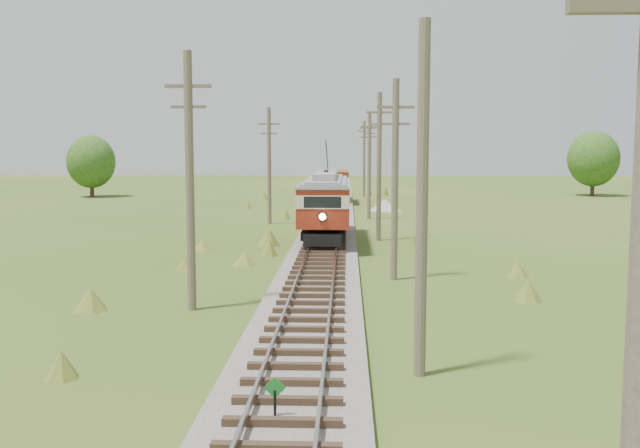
{
  "coord_description": "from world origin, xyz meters",
  "views": [
    {
      "loc": [
        1.26,
        -12.52,
        5.74
      ],
      "look_at": [
        0.0,
        20.51,
        2.15
      ],
      "focal_mm": 40.0,
      "sensor_mm": 36.0,
      "label": 1
    }
  ],
  "objects_px": {
    "switch_marker": "(275,398)",
    "streetcar": "(326,199)",
    "gravel_pile": "(386,206)",
    "gondola": "(335,183)"
  },
  "relations": [
    {
      "from": "gondola",
      "to": "switch_marker",
      "type": "bearing_deg",
      "value": -90.86
    },
    {
      "from": "gravel_pile",
      "to": "gondola",
      "type": "bearing_deg",
      "value": 117.42
    },
    {
      "from": "switch_marker",
      "to": "streetcar",
      "type": "distance_m",
      "value": 28.55
    },
    {
      "from": "gondola",
      "to": "gravel_pile",
      "type": "bearing_deg",
      "value": -63.24
    },
    {
      "from": "switch_marker",
      "to": "gravel_pile",
      "type": "height_order",
      "value": "switch_marker"
    },
    {
      "from": "switch_marker",
      "to": "streetcar",
      "type": "xyz_separation_m",
      "value": [
        0.2,
        28.48,
        1.96
      ]
    },
    {
      "from": "gondola",
      "to": "gravel_pile",
      "type": "height_order",
      "value": "gondola"
    },
    {
      "from": "switch_marker",
      "to": "streetcar",
      "type": "bearing_deg",
      "value": 89.6
    },
    {
      "from": "switch_marker",
      "to": "gravel_pile",
      "type": "relative_size",
      "value": 0.35
    },
    {
      "from": "gondola",
      "to": "gravel_pile",
      "type": "distance_m",
      "value": 10.46
    }
  ]
}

